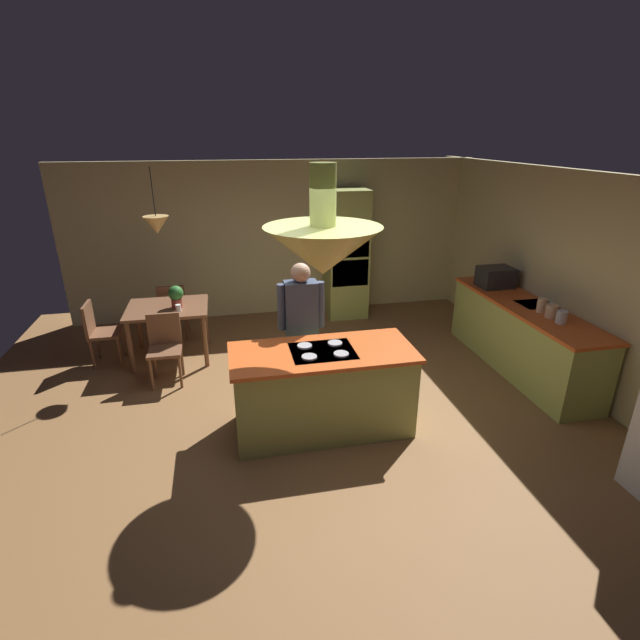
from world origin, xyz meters
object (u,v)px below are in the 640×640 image
at_px(chair_facing_island, 165,344).
at_px(microwave_on_counter, 496,277).
at_px(kitchen_island, 322,390).
at_px(chair_by_back_wall, 173,307).
at_px(canister_tea, 542,305).
at_px(person_at_island, 301,323).
at_px(cup_on_table, 178,308).
at_px(oven_tower, 346,254).
at_px(chair_at_corner, 99,329).
at_px(potted_plant_on_table, 176,295).
at_px(canister_sugar, 551,311).
at_px(dining_table, 168,313).
at_px(canister_flour, 562,317).

xyz_separation_m(chair_facing_island, microwave_on_counter, (4.54, 0.13, 0.55)).
bearing_deg(kitchen_island, chair_by_back_wall, 121.60).
bearing_deg(chair_facing_island, canister_tea, -11.38).
bearing_deg(person_at_island, microwave_on_counter, 16.63).
distance_m(cup_on_table, microwave_on_counter, 4.39).
bearing_deg(chair_facing_island, chair_by_back_wall, 90.00).
distance_m(oven_tower, chair_at_corner, 3.92).
height_order(chair_by_back_wall, canister_tea, canister_tea).
bearing_deg(canister_tea, chair_facing_island, 168.62).
relative_size(chair_by_back_wall, potted_plant_on_table, 2.90).
xyz_separation_m(chair_by_back_wall, canister_sugar, (4.54, -2.42, 0.48)).
distance_m(kitchen_island, potted_plant_on_table, 2.61).
height_order(canister_sugar, microwave_on_counter, microwave_on_counter).
xyz_separation_m(dining_table, chair_by_back_wall, (0.00, 0.66, -0.15)).
relative_size(person_at_island, cup_on_table, 18.24).
height_order(chair_at_corner, microwave_on_counter, microwave_on_counter).
relative_size(dining_table, canister_flour, 7.33).
xyz_separation_m(oven_tower, chair_facing_island, (-2.80, -1.81, -0.56)).
xyz_separation_m(cup_on_table, canister_sugar, (4.37, -1.54, 0.18)).
bearing_deg(chair_at_corner, kitchen_island, -128.81).
relative_size(kitchen_island, person_at_island, 1.14).
xyz_separation_m(chair_at_corner, microwave_on_counter, (5.45, -0.53, 0.55)).
bearing_deg(chair_facing_island, cup_on_table, 69.53).
bearing_deg(oven_tower, canister_sugar, -59.04).
distance_m(kitchen_island, cup_on_table, 2.45).
distance_m(person_at_island, canister_tea, 2.94).
bearing_deg(kitchen_island, canister_sugar, 6.88).
distance_m(dining_table, potted_plant_on_table, 0.31).
distance_m(chair_by_back_wall, canister_tea, 5.09).
height_order(potted_plant_on_table, canister_tea, canister_tea).
xyz_separation_m(person_at_island, chair_by_back_wall, (-1.60, 2.08, -0.44)).
xyz_separation_m(kitchen_island, potted_plant_on_table, (-1.56, 2.04, 0.47)).
distance_m(potted_plant_on_table, canister_flour, 4.79).
xyz_separation_m(potted_plant_on_table, canister_flour, (4.40, -1.88, 0.05)).
bearing_deg(canister_flour, cup_on_table, 158.58).
xyz_separation_m(chair_facing_island, cup_on_table, (0.17, 0.44, 0.30)).
relative_size(chair_at_corner, cup_on_table, 9.67).
bearing_deg(canister_sugar, dining_table, 158.84).
bearing_deg(dining_table, cup_on_table, -53.25).
bearing_deg(potted_plant_on_table, microwave_on_counter, -6.16).
height_order(person_at_island, canister_flour, person_at_island).
xyz_separation_m(person_at_island, canister_flour, (2.94, -0.52, 0.04)).
bearing_deg(canister_sugar, cup_on_table, 160.65).
bearing_deg(chair_at_corner, potted_plant_on_table, -93.25).
xyz_separation_m(chair_facing_island, potted_plant_on_table, (0.14, 0.60, 0.42)).
relative_size(chair_by_back_wall, canister_sugar, 5.54).
xyz_separation_m(chair_facing_island, canister_flour, (4.54, -1.27, 0.48)).
height_order(person_at_island, potted_plant_on_table, person_at_island).
height_order(cup_on_table, canister_flour, canister_flour).
bearing_deg(potted_plant_on_table, chair_facing_island, -102.78).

